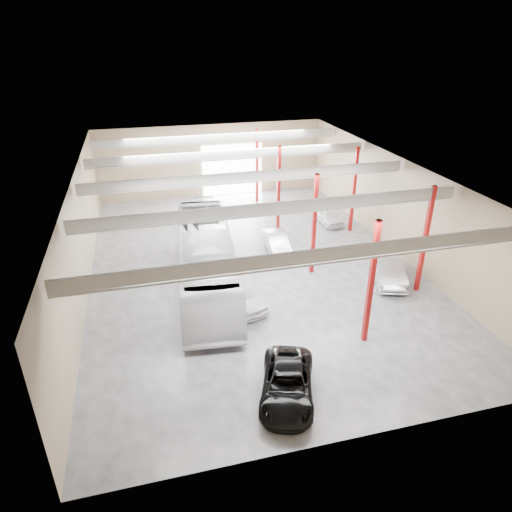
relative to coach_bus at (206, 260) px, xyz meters
name	(u,v)px	position (x,y,z in m)	size (l,w,h in m)	color
depot_shell	(251,196)	(3.63, 2.77, 3.01)	(22.12, 32.12, 7.06)	#3F4044
coach_bus	(206,260)	(0.00, 0.00, 0.00)	(3.30, 14.11, 3.93)	silver
black_sedan	(287,384)	(1.93, -10.71, -1.26)	(2.33, 5.06, 1.41)	black
car_row_a	(239,294)	(1.50, -2.66, -1.19)	(1.82, 4.52, 1.54)	white
car_row_b	(277,243)	(5.92, 4.03, -1.26)	(1.50, 4.29, 1.41)	silver
car_row_c	(206,214)	(1.65, 11.29, -1.22)	(2.08, 5.12, 1.49)	slate
car_right_near	(387,268)	(11.80, -1.92, -1.12)	(1.79, 5.14, 1.69)	#A6A6AB
car_right_far	(327,216)	(11.80, 8.37, -1.30)	(1.56, 3.88, 1.32)	silver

